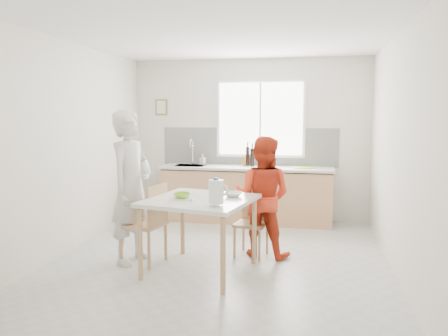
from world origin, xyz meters
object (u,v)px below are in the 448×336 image
object	(u,v)px
person_white	(131,187)
chair_far	(253,220)
bowl_green	(182,195)
bowl_white	(233,194)
chair_left	(148,220)
person_red	(263,197)
wine_bottle_b	(252,157)
wine_bottle_a	(248,156)
milk_jug	(216,192)
dining_table	(200,206)

from	to	relation	value
person_white	chair_far	bearing A→B (deg)	-57.20
person_white	bowl_green	xyz separation A→B (m)	(0.69, -0.19, -0.04)
bowl_white	chair_left	bearing A→B (deg)	-176.74
person_red	bowl_green	distance (m)	1.10
person_red	wine_bottle_b	bearing A→B (deg)	-66.90
bowl_green	bowl_white	world-z (taller)	bowl_green
chair_far	person_white	xyz separation A→B (m)	(-1.39, -0.55, 0.46)
person_red	wine_bottle_a	world-z (taller)	person_red
bowl_white	milk_jug	world-z (taller)	milk_jug
bowl_green	wine_bottle_b	bearing A→B (deg)	79.82
dining_table	bowl_green	xyz separation A→B (m)	(-0.21, -0.01, 0.12)
person_white	bowl_green	bearing A→B (deg)	-94.03
bowl_green	milk_jug	size ratio (longest dim) A/B	0.68
dining_table	milk_jug	bearing A→B (deg)	-51.83
chair_far	dining_table	bearing A→B (deg)	-113.32
person_red	bowl_white	bearing A→B (deg)	72.77
dining_table	bowl_green	size ratio (longest dim) A/B	6.93
chair_left	milk_jug	xyz separation A→B (m)	(0.93, -0.47, 0.46)
dining_table	wine_bottle_a	world-z (taller)	wine_bottle_a
person_red	wine_bottle_b	xyz separation A→B (m)	(-0.38, 1.78, 0.32)
milk_jug	wine_bottle_a	xyz separation A→B (m)	(-0.11, 2.90, 0.09)
chair_left	chair_far	distance (m)	1.31
bowl_green	bowl_white	bearing A→B (deg)	19.88
chair_left	chair_far	xyz separation A→B (m)	(1.16, 0.60, -0.08)
dining_table	chair_far	size ratio (longest dim) A/B	1.57
person_red	wine_bottle_b	distance (m)	1.85
bowl_green	dining_table	bearing A→B (deg)	2.95
dining_table	person_white	distance (m)	0.92
dining_table	person_red	distance (m)	0.94
milk_jug	wine_bottle_a	world-z (taller)	wine_bottle_a
bowl_green	chair_left	bearing A→B (deg)	162.94
wine_bottle_a	bowl_green	bearing A→B (deg)	-98.01
dining_table	bowl_white	size ratio (longest dim) A/B	6.26
dining_table	chair_far	world-z (taller)	dining_table
bowl_green	milk_jug	xyz separation A→B (m)	(0.47, -0.33, 0.12)
dining_table	chair_far	xyz separation A→B (m)	(0.50, 0.73, -0.30)
bowl_green	milk_jug	world-z (taller)	milk_jug
chair_left	wine_bottle_b	world-z (taller)	wine_bottle_b
dining_table	bowl_white	distance (m)	0.41
chair_far	person_red	bearing A→B (deg)	1.10
wine_bottle_a	person_white	bearing A→B (deg)	-113.70
bowl_white	person_red	bearing A→B (deg)	61.68
wine_bottle_a	chair_left	bearing A→B (deg)	-108.63
bowl_white	dining_table	bearing A→B (deg)	-151.28
chair_far	wine_bottle_b	bearing A→B (deg)	109.36
person_white	milk_jug	size ratio (longest dim) A/B	6.74
milk_jug	wine_bottle_a	distance (m)	2.91
chair_left	bowl_white	bearing A→B (deg)	104.35
bowl_white	wine_bottle_a	bearing A→B (deg)	94.46
milk_jug	wine_bottle_b	size ratio (longest dim) A/B	0.90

